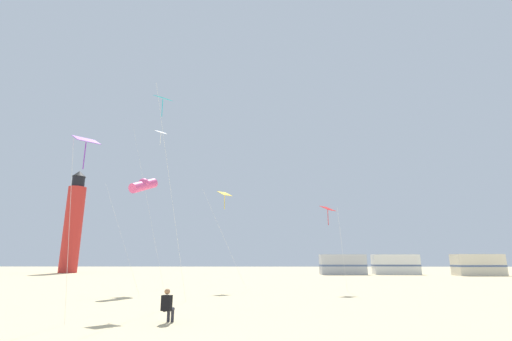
% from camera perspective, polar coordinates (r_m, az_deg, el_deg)
% --- Properties ---
extents(kite_flyer_standing, '(0.41, 0.55, 1.16)m').
position_cam_1_polar(kite_flyer_standing, '(13.82, -13.88, -20.02)').
color(kite_flyer_standing, black).
rests_on(kite_flyer_standing, ground).
extents(kite_diamond_gold, '(3.29, 2.48, 7.31)m').
position_cam_1_polar(kite_diamond_gold, '(27.88, -5.01, -4.20)').
color(kite_diamond_gold, silver).
rests_on(kite_diamond_gold, ground).
extents(kite_diamond_violet, '(1.22, 1.22, 6.97)m').
position_cam_1_polar(kite_diamond_violet, '(15.69, -25.51, 3.63)').
color(kite_diamond_violet, silver).
rests_on(kite_diamond_violet, ground).
extents(kite_diamond_scarlet, '(1.79, 1.79, 5.91)m').
position_cam_1_polar(kite_diamond_scarlet, '(26.39, 11.43, -6.35)').
color(kite_diamond_scarlet, silver).
rests_on(kite_diamond_scarlet, ground).
extents(kite_tube_rainbow, '(3.37, 3.61, 8.04)m').
position_cam_1_polar(kite_tube_rainbow, '(26.95, -17.45, -2.22)').
color(kite_tube_rainbow, silver).
rests_on(kite_tube_rainbow, ground).
extents(kite_diamond_cyan, '(2.51, 2.51, 11.73)m').
position_cam_1_polar(kite_diamond_cyan, '(22.22, -14.51, 9.90)').
color(kite_diamond_cyan, silver).
rests_on(kite_diamond_cyan, ground).
extents(kite_diamond_white, '(3.50, 2.53, 13.21)m').
position_cam_1_polar(kite_diamond_white, '(32.35, -15.07, 4.87)').
color(kite_diamond_white, silver).
rests_on(kite_diamond_white, ground).
extents(lighthouse_distant, '(2.80, 2.80, 16.80)m').
position_cam_1_polar(lighthouse_distant, '(67.03, -27.07, -7.54)').
color(lighthouse_distant, red).
rests_on(lighthouse_distant, ground).
extents(rv_van_silver, '(6.48, 2.46, 2.80)m').
position_cam_1_polar(rv_van_silver, '(54.54, 13.62, -14.34)').
color(rv_van_silver, '#B7BABF').
rests_on(rv_van_silver, ground).
extents(rv_van_white, '(6.56, 2.68, 2.80)m').
position_cam_1_polar(rv_van_white, '(57.15, 21.31, -13.76)').
color(rv_van_white, white).
rests_on(rv_van_white, ground).
extents(rv_van_cream, '(6.56, 2.70, 2.80)m').
position_cam_1_polar(rv_van_cream, '(58.21, 31.84, -12.64)').
color(rv_van_cream, beige).
rests_on(rv_van_cream, ground).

